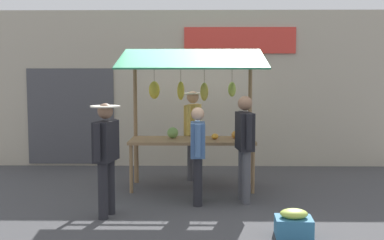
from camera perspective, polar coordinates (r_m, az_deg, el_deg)
ground_plane at (r=8.87m, az=0.03°, el=-7.87°), size 40.00×40.00×0.00m
street_backdrop at (r=10.84m, az=-0.05°, el=3.62°), size 9.00×0.30×3.40m
market_stall at (r=8.68m, az=0.01°, el=2.06°), size 2.50×1.46×2.50m
vendor_with_sunhat at (r=9.44m, az=0.10°, el=-0.80°), size 0.44×0.70×1.71m
shopper_in_grey_tee at (r=7.64m, az=0.67°, el=-3.43°), size 0.23×0.66×1.52m
shopper_with_shopping_bag at (r=7.07m, az=-9.96°, el=-3.48°), size 0.42×0.68×1.63m
shopper_in_striped_shirt at (r=7.81m, az=6.14°, el=-2.38°), size 0.28×0.71×1.69m
produce_crate_near at (r=6.43m, az=11.72°, el=-11.74°), size 0.48×0.40×0.35m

